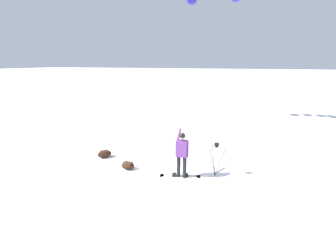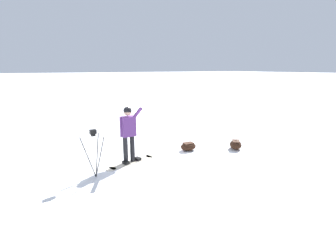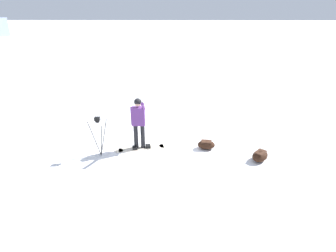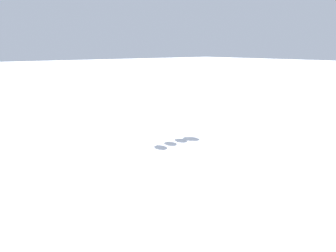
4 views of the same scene
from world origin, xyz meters
name	(u,v)px [view 3 (image 3 of 4)]	position (x,y,z in m)	size (l,w,h in m)	color
ground_plane	(161,140)	(0.00, 0.00, 0.00)	(300.00, 300.00, 0.00)	white
snowboarder	(138,119)	(-0.58, 0.68, 1.03)	(0.64, 0.49, 1.72)	black
snowboard	(142,148)	(-0.62, 0.62, 0.02)	(0.66, 1.70, 0.10)	beige
gear_bag_large	(206,145)	(-0.56, -1.49, 0.15)	(0.43, 0.58, 0.28)	black
camera_tripod	(98,128)	(-1.10, 1.81, 0.92)	(0.55, 0.55, 1.27)	#262628
gear_bag_small	(260,156)	(-1.26, -3.01, 0.16)	(0.72, 0.70, 0.31)	black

